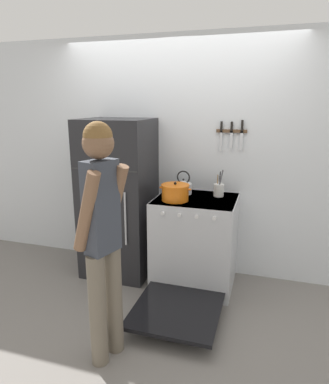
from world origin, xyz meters
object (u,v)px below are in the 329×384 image
object	(u,v)px
refrigerator	(118,199)
utensil_jar	(219,190)
stove_range	(194,243)
dutch_oven_pot	(175,192)
tea_kettle	(183,187)
person	(103,232)

from	to	relation	value
refrigerator	utensil_jar	distance (m)	1.08
stove_range	utensil_jar	xyz separation A→B (m)	(0.20, 0.18, 0.54)
dutch_oven_pot	tea_kettle	size ratio (longest dim) A/B	1.28
tea_kettle	person	xyz separation A→B (m)	(-0.22, -1.40, -0.01)
refrigerator	tea_kettle	xyz separation A→B (m)	(0.70, 0.11, 0.16)
stove_range	tea_kettle	bearing A→B (deg)	133.51
dutch_oven_pot	utensil_jar	distance (m)	0.47
refrigerator	utensil_jar	world-z (taller)	refrigerator
dutch_oven_pot	person	world-z (taller)	person
utensil_jar	stove_range	bearing A→B (deg)	-137.74
dutch_oven_pot	utensil_jar	world-z (taller)	utensil_jar
refrigerator	utensil_jar	size ratio (longest dim) A/B	6.11
stove_range	utensil_jar	distance (m)	0.60
tea_kettle	stove_range	bearing A→B (deg)	-46.49
tea_kettle	utensil_jar	bearing A→B (deg)	1.05
refrigerator	tea_kettle	world-z (taller)	refrigerator
utensil_jar	person	xyz separation A→B (m)	(-0.59, -1.40, -0.01)
dutch_oven_pot	tea_kettle	world-z (taller)	tea_kettle
refrigerator	utensil_jar	xyz separation A→B (m)	(1.07, 0.12, 0.15)
refrigerator	person	xyz separation A→B (m)	(0.48, -1.29, 0.15)
stove_range	person	bearing A→B (deg)	-107.75
stove_range	refrigerator	bearing A→B (deg)	175.61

